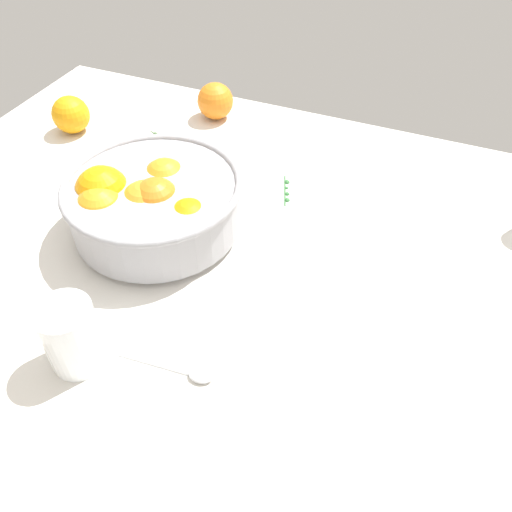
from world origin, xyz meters
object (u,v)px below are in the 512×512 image
(juice_glass, at_px, (73,339))
(spoon, at_px, (177,369))
(fruit_bowl, at_px, (152,204))
(loose_orange_1, at_px, (71,115))
(loose_orange_0, at_px, (215,101))

(juice_glass, relative_size, spoon, 0.66)
(fruit_bowl, relative_size, juice_glass, 2.84)
(loose_orange_1, distance_m, spoon, 0.64)
(loose_orange_0, distance_m, spoon, 0.63)
(fruit_bowl, height_order, spoon, fruit_bowl)
(loose_orange_1, xyz_separation_m, spoon, (0.47, -0.43, -0.03))
(juice_glass, xyz_separation_m, spoon, (0.12, 0.03, -0.04))
(juice_glass, xyz_separation_m, loose_orange_0, (-0.10, 0.62, -0.00))
(loose_orange_0, relative_size, spoon, 0.50)
(loose_orange_1, relative_size, spoon, 0.50)
(juice_glass, height_order, loose_orange_1, juice_glass)
(loose_orange_0, bearing_deg, spoon, -68.76)
(fruit_bowl, relative_size, loose_orange_1, 3.74)
(spoon, bearing_deg, fruit_bowl, 125.77)
(fruit_bowl, distance_m, spoon, 0.28)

